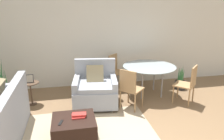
{
  "coord_description": "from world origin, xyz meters",
  "views": [
    {
      "loc": [
        -0.9,
        -2.62,
        2.21
      ],
      "look_at": [
        0.05,
        2.08,
        0.75
      ],
      "focal_mm": 35.0,
      "sensor_mm": 36.0,
      "label": 1
    }
  ],
  "objects": [
    {
      "name": "dining_chair_near_left",
      "position": [
        0.34,
        1.56,
        0.52
      ],
      "size": [
        0.59,
        0.59,
        0.9
      ],
      "color": "tan",
      "rests_on": "ground_plane"
    },
    {
      "name": "potted_plant_small",
      "position": [
        2.01,
        2.43,
        0.18
      ],
      "size": [
        0.29,
        0.29,
        0.67
      ],
      "color": "#333338",
      "rests_on": "ground_plane"
    },
    {
      "name": "dining_chair_near_right",
      "position": [
        1.7,
        1.56,
        0.52
      ],
      "size": [
        0.59,
        0.59,
        0.9
      ],
      "color": "tan",
      "rests_on": "ground_plane"
    },
    {
      "name": "picture_frame",
      "position": [
        -1.78,
        2.22,
        0.62
      ],
      "size": [
        0.17,
        0.07,
        0.18
      ],
      "color": "black",
      "rests_on": "side_table"
    },
    {
      "name": "wall_back",
      "position": [
        0.0,
        3.25,
        1.38
      ],
      "size": [
        12.0,
        0.06,
        2.75
      ],
      "color": "silver",
      "rests_on": "ground_plane"
    },
    {
      "name": "armchair",
      "position": [
        -0.35,
        1.96,
        0.37
      ],
      "size": [
        1.06,
        1.05,
        0.98
      ],
      "color": "#999EA8",
      "rests_on": "ground_plane"
    },
    {
      "name": "area_rug",
      "position": [
        -0.62,
        0.97,
        0.0
      ],
      "size": [
        2.33,
        1.41,
        0.01
      ],
      "color": "tan",
      "rests_on": "ground_plane"
    },
    {
      "name": "dining_table",
      "position": [
        1.02,
        2.24,
        0.68
      ],
      "size": [
        1.29,
        1.29,
        0.75
      ],
      "color": "#99A8AD",
      "rests_on": "ground_plane"
    },
    {
      "name": "tv_remote_primary",
      "position": [
        -1.09,
        0.54,
        0.41
      ],
      "size": [
        0.08,
        0.16,
        0.01
      ],
      "color": "black",
      "rests_on": "ottoman"
    },
    {
      "name": "dining_chair_far_left",
      "position": [
        0.34,
        2.92,
        0.52
      ],
      "size": [
        0.59,
        0.59,
        0.9
      ],
      "color": "tan",
      "rests_on": "ground_plane"
    },
    {
      "name": "potted_plant",
      "position": [
        -2.35,
        2.19,
        0.23
      ],
      "size": [
        0.41,
        0.41,
        1.11
      ],
      "color": "brown",
      "rests_on": "ground_plane"
    },
    {
      "name": "ottoman",
      "position": [
        -0.88,
        0.62,
        0.22
      ],
      "size": [
        0.7,
        0.64,
        0.41
      ],
      "color": "black",
      "rests_on": "ground_plane"
    },
    {
      "name": "side_table",
      "position": [
        -1.78,
        2.22,
        0.37
      ],
      "size": [
        0.39,
        0.39,
        0.53
      ],
      "color": "#4C3828",
      "rests_on": "ground_plane"
    },
    {
      "name": "book_stack",
      "position": [
        -0.79,
        0.68,
        0.43
      ],
      "size": [
        0.25,
        0.18,
        0.05
      ],
      "color": "#B72D28",
      "rests_on": "ottoman"
    }
  ]
}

